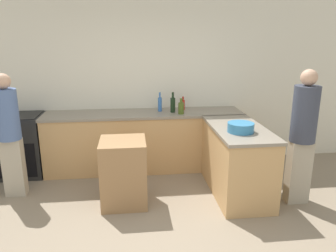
% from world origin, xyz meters
% --- Properties ---
extents(ground_plane, '(14.00, 14.00, 0.00)m').
position_xyz_m(ground_plane, '(0.00, 0.00, 0.00)').
color(ground_plane, gray).
extents(wall_back, '(8.00, 0.06, 2.70)m').
position_xyz_m(wall_back, '(0.00, 2.53, 1.35)').
color(wall_back, silver).
rests_on(wall_back, ground_plane).
extents(counter_back, '(3.12, 0.67, 0.94)m').
position_xyz_m(counter_back, '(0.00, 2.18, 0.47)').
color(counter_back, tan).
rests_on(counter_back, ground_plane).
extents(counter_peninsula, '(0.69, 1.40, 0.94)m').
position_xyz_m(counter_peninsula, '(1.21, 1.18, 0.47)').
color(counter_peninsula, tan).
rests_on(counter_peninsula, ground_plane).
extents(range_oven, '(0.70, 0.64, 0.95)m').
position_xyz_m(range_oven, '(-1.92, 2.18, 0.47)').
color(range_oven, black).
rests_on(range_oven, ground_plane).
extents(island_table, '(0.57, 0.58, 0.85)m').
position_xyz_m(island_table, '(-0.32, 1.05, 0.43)').
color(island_table, '#997047').
rests_on(island_table, ground_plane).
extents(mixing_bowl, '(0.33, 0.33, 0.12)m').
position_xyz_m(mixing_bowl, '(1.16, 0.96, 1.00)').
color(mixing_bowl, teal).
rests_on(mixing_bowl, counter_peninsula).
extents(olive_oil_bottle, '(0.09, 0.09, 0.25)m').
position_xyz_m(olive_oil_bottle, '(0.57, 2.01, 1.04)').
color(olive_oil_bottle, '#475B1E').
rests_on(olive_oil_bottle, counter_back).
extents(water_bottle_blue, '(0.06, 0.06, 0.30)m').
position_xyz_m(water_bottle_blue, '(0.26, 2.24, 1.06)').
color(water_bottle_blue, '#386BB7').
rests_on(water_bottle_blue, counter_back).
extents(hot_sauce_bottle, '(0.06, 0.06, 0.22)m').
position_xyz_m(hot_sauce_bottle, '(0.64, 2.30, 1.03)').
color(hot_sauce_bottle, red).
rests_on(hot_sauce_bottle, counter_back).
extents(wine_bottle_dark, '(0.08, 0.08, 0.32)m').
position_xyz_m(wine_bottle_dark, '(0.46, 2.15, 1.07)').
color(wine_bottle_dark, black).
rests_on(wine_bottle_dark, counter_back).
extents(person_by_range, '(0.29, 0.29, 1.66)m').
position_xyz_m(person_by_range, '(-1.79, 1.45, 0.91)').
color(person_by_range, '#ADA38E').
rests_on(person_by_range, ground_plane).
extents(person_at_peninsula, '(0.31, 0.31, 1.73)m').
position_xyz_m(person_at_peninsula, '(1.92, 0.83, 0.95)').
color(person_at_peninsula, '#ADA38E').
rests_on(person_at_peninsula, ground_plane).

